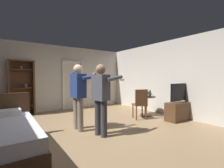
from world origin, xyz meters
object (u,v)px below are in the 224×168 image
bottle_on_table (150,93)px  person_striped_shirt (79,92)px  wooden_chair (140,103)px  person_blue_shirt (101,95)px  bookshelf (22,86)px  tv_flatscreen (179,109)px  suitcase_dark (14,114)px  side_table (146,102)px  laptop (146,95)px

bottle_on_table → person_striped_shirt: 2.78m
wooden_chair → person_striped_shirt: 2.15m
person_blue_shirt → bottle_on_table: bearing=16.4°
bookshelf → person_striped_shirt: (1.05, -2.76, -0.07)m
bookshelf → wooden_chair: bookshelf is taller
tv_flatscreen → person_striped_shirt: person_striped_shirt is taller
bookshelf → wooden_chair: 4.31m
bottle_on_table → wooden_chair: size_ratio=0.24×
wooden_chair → suitcase_dark: wooden_chair is taller
bookshelf → bottle_on_table: size_ratio=8.25×
person_striped_shirt → side_table: bearing=2.7°
bookshelf → wooden_chair: size_ratio=2.02×
bottle_on_table → wooden_chair: (-0.68, -0.19, -0.26)m
bottle_on_table → tv_flatscreen: bearing=-73.6°
tv_flatscreen → side_table: (-0.43, 1.06, 0.12)m
tv_flatscreen → laptop: size_ratio=3.22×
person_striped_shirt → bookshelf: bearing=110.8°
side_table → wooden_chair: size_ratio=0.71×
bottle_on_table → person_blue_shirt: 2.61m
side_table → bottle_on_table: (0.14, -0.08, 0.32)m
bottle_on_table → suitcase_dark: size_ratio=0.40×
side_table → bottle_on_table: size_ratio=2.92×
tv_flatscreen → laptop: bearing=114.5°
bottle_on_table → wooden_chair: wooden_chair is taller
bottle_on_table → wooden_chair: 0.75m
tv_flatscreen → bookshelf: bearing=138.1°
bookshelf → tv_flatscreen: bookshelf is taller
side_table → person_striped_shirt: size_ratio=0.41×
suitcase_dark → bottle_on_table: bearing=-24.1°
side_table → wooden_chair: bearing=-153.6°
bottle_on_table → side_table: bearing=150.3°
bookshelf → suitcase_dark: bookshelf is taller
bookshelf → person_blue_shirt: size_ratio=1.19×
person_blue_shirt → person_striped_shirt: 0.74m
laptop → person_blue_shirt: bearing=-161.6°
suitcase_dark → side_table: bearing=-24.0°
bottle_on_table → person_blue_shirt: size_ratio=0.14×
tv_flatscreen → person_striped_shirt: 3.27m
person_striped_shirt → person_blue_shirt: bearing=-68.4°
bookshelf → wooden_chair: (3.15, -2.90, -0.53)m
bottle_on_table → wooden_chair: bearing=-164.6°
bookshelf → side_table: bearing=-35.5°
bookshelf → person_striped_shirt: bookshelf is taller
side_table → laptop: bearing=-130.7°
laptop → wooden_chair: size_ratio=0.37×
side_table → person_striped_shirt: 2.69m
side_table → bookshelf: bearing=144.5°
suitcase_dark → tv_flatscreen: bearing=-32.0°
wooden_chair → person_blue_shirt: (-1.83, -0.55, 0.42)m
tv_flatscreen → side_table: 1.15m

